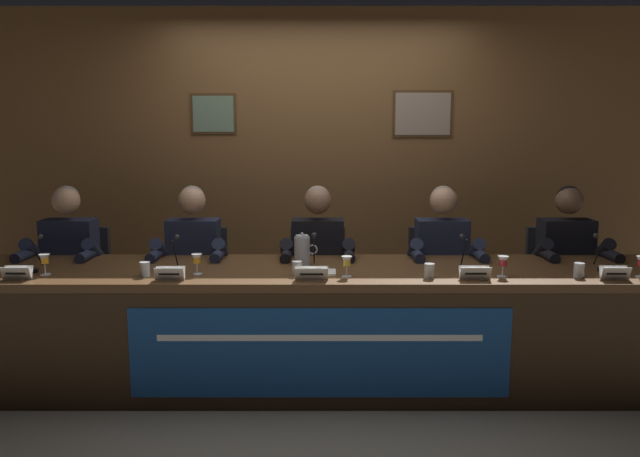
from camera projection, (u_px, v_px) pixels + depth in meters
ground_plane at (320, 382)px, 4.06m from camera, size 12.00×12.00×0.00m
wall_back_panelled at (321, 166)px, 5.34m from camera, size 5.87×0.14×2.60m
conference_table at (320, 307)px, 3.86m from camera, size 4.67×0.87×0.75m
chair_far_left at (82, 291)px, 4.62m from camera, size 0.44×0.44×0.90m
panelist_far_left at (69, 260)px, 4.38m from camera, size 0.51×0.48×1.23m
nameplate_far_left at (20, 273)px, 3.64m from camera, size 0.17×0.06×0.08m
juice_glass_far_left at (48, 260)px, 3.76m from camera, size 0.06×0.06×0.12m
microphone_far_left at (39, 259)px, 3.85m from camera, size 0.06×0.17×0.22m
chair_left at (201, 292)px, 4.61m from camera, size 0.44×0.44×0.90m
panelist_left at (195, 260)px, 4.37m from camera, size 0.51×0.48×1.23m
nameplate_left at (173, 273)px, 3.62m from camera, size 0.17×0.06×0.08m
juice_glass_left at (200, 260)px, 3.76m from camera, size 0.06×0.06×0.12m
water_cup_left at (148, 270)px, 3.72m from camera, size 0.06×0.06×0.08m
microphone_left at (177, 260)px, 3.83m from camera, size 0.06×0.17×0.22m
chair_center at (320, 292)px, 4.61m from camera, size 0.44×0.44×0.90m
panelist_center at (320, 260)px, 4.37m from camera, size 0.51×0.48×1.23m
nameplate_center at (314, 274)px, 3.61m from camera, size 0.19×0.06×0.08m
juice_glass_center at (349, 263)px, 3.69m from camera, size 0.06×0.06×0.12m
water_cup_center at (300, 269)px, 3.74m from camera, size 0.06×0.06×0.08m
microphone_center at (317, 257)px, 3.90m from camera, size 0.06×0.17×0.22m
chair_right at (440, 292)px, 4.61m from camera, size 0.44×0.44×0.90m
panelist_right at (446, 260)px, 4.37m from camera, size 0.51×0.48×1.23m
nameplate_right at (478, 273)px, 3.62m from camera, size 0.18×0.06×0.08m
juice_glass_right at (506, 263)px, 3.69m from camera, size 0.06×0.06×0.12m
water_cup_right at (432, 272)px, 3.67m from camera, size 0.06×0.06×0.08m
microphone_right at (467, 259)px, 3.85m from camera, size 0.06×0.17×0.22m
chair_far_right at (559, 292)px, 4.60m from camera, size 0.44×0.44×0.90m
panelist_far_right at (572, 261)px, 4.36m from camera, size 0.51×0.48×1.23m
nameplate_far_right at (618, 273)px, 3.62m from camera, size 0.16×0.06×0.08m
water_cup_far_right at (582, 271)px, 3.68m from camera, size 0.06×0.06×0.08m
microphone_far_right at (603, 258)px, 3.87m from camera, size 0.06×0.17×0.22m
water_pitcher_central at (305, 250)px, 4.02m from camera, size 0.15×0.10×0.21m
document_stack_center at (321, 272)px, 3.80m from camera, size 0.21×0.15×0.01m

